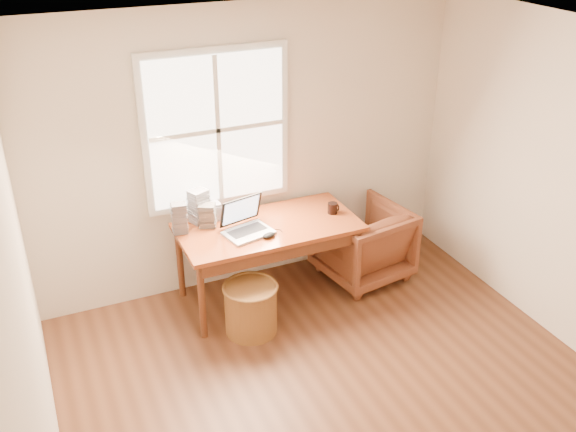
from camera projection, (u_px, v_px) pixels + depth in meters
name	position (u px, v px, depth m)	size (l,w,h in m)	color
room_shell	(362.00, 257.00, 4.07)	(4.04, 4.54, 2.64)	brown
desk	(268.00, 227.00, 5.68)	(1.60, 0.80, 0.04)	brown
armchair	(362.00, 243.00, 6.18)	(0.77, 0.79, 0.72)	brown
wicker_stool	(251.00, 309.00, 5.44)	(0.44, 0.44, 0.44)	brown
laptop	(248.00, 218.00, 5.45)	(0.42, 0.44, 0.31)	silver
mouse	(269.00, 235.00, 5.46)	(0.12, 0.07, 0.04)	black
coffee_mug	(332.00, 208.00, 5.86)	(0.09, 0.09, 0.10)	black
cd_stack_a	(199.00, 206.00, 5.66)	(0.16, 0.14, 0.31)	#A9ACB5
cd_stack_b	(207.00, 215.00, 5.61)	(0.14, 0.12, 0.21)	#27272C
cd_stack_c	(179.00, 218.00, 5.48)	(0.13, 0.11, 0.28)	gray
cd_stack_d	(213.00, 211.00, 5.73)	(0.13, 0.11, 0.16)	silver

